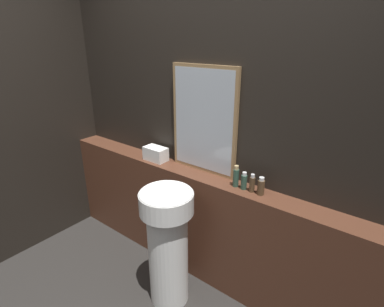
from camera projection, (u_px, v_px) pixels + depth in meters
The scene contains 9 objects.
wall_back at pixel (205, 133), 2.39m from camera, with size 8.00×0.06×2.50m.
vanity_counter at pixel (194, 222), 2.58m from camera, with size 2.90×0.21×0.95m.
pedestal_sink at pixel (168, 243), 2.23m from camera, with size 0.39×0.39×0.96m.
mirror at pixel (204, 121), 2.30m from camera, with size 0.59×0.03×0.83m.
towel_stack at pixel (156, 154), 2.63m from camera, with size 0.21×0.12×0.12m.
shampoo_bottle at pixel (236, 177), 2.16m from camera, with size 0.04×0.04×0.16m.
conditioner_bottle at pixel (244, 181), 2.13m from camera, with size 0.04×0.04×0.13m.
lotion_bottle at pixel (252, 184), 2.09m from camera, with size 0.04×0.04×0.13m.
body_wash_bottle at pixel (261, 187), 2.05m from camera, with size 0.05×0.05×0.13m.
Camera 1 is at (1.32, -0.43, 1.97)m, focal length 28.00 mm.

